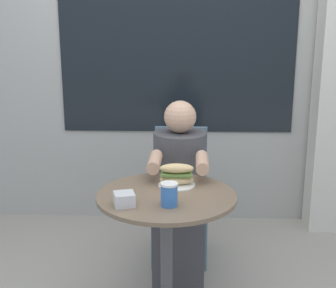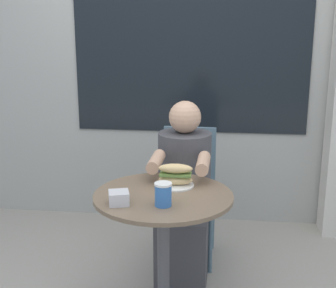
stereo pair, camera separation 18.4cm
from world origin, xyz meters
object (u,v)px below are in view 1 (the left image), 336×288
Objects in this scene: drink_cup at (169,194)px; seated_diner at (179,205)px; cafe_table at (166,233)px; diner_chair at (180,180)px; sandwich_on_plate at (177,176)px.

seated_diner is at bearing 86.69° from drink_cup.
cafe_table is 0.30m from drink_cup.
diner_chair reaches higher than sandwich_on_plate.
drink_cup is (-0.04, -1.00, 0.28)m from diner_chair.
cafe_table is 0.29m from sandwich_on_plate.
cafe_table is 0.52m from seated_diner.
sandwich_on_plate is 0.27m from drink_cup.
diner_chair is 1.04m from drink_cup.
cafe_table is 0.86× the size of diner_chair.
cafe_table is 6.91× the size of drink_cup.
sandwich_on_plate is at bearing 84.01° from drink_cup.
drink_cup is at bearing 87.54° from seated_diner.
sandwich_on_plate is 1.74× the size of drink_cup.
drink_cup is (-0.04, -0.66, 0.31)m from seated_diner.
drink_cup is (-0.03, -0.27, 0.00)m from sandwich_on_plate.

